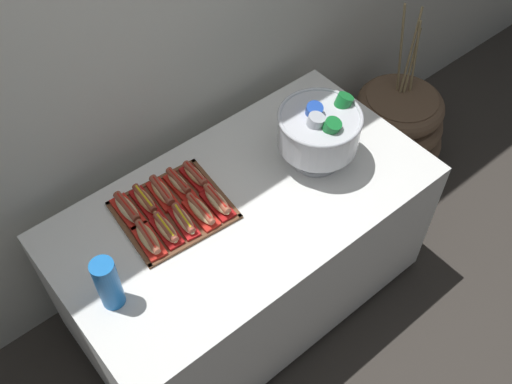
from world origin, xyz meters
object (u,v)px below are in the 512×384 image
at_px(hot_dog_7, 162,192).
at_px(hot_dog_6, 145,201).
at_px(buffet_table, 245,251).
at_px(hot_dog_9, 195,176).
at_px(floor_vase, 394,131).
at_px(punch_bowl, 319,130).
at_px(serving_tray, 174,211).
at_px(hot_dog_0, 148,239).
at_px(hot_dog_4, 217,202).
at_px(hot_dog_5, 127,209).
at_px(hot_dog_3, 201,211).
at_px(hot_dog_1, 166,229).
at_px(hot_dog_2, 184,220).
at_px(hot_dog_8, 179,183).
at_px(cup_stack, 108,284).

bearing_deg(hot_dog_7, hot_dog_6, 175.33).
xyz_separation_m(buffet_table, hot_dog_9, (-0.09, 0.20, 0.39)).
bearing_deg(floor_vase, hot_dog_7, 178.30).
relative_size(hot_dog_7, punch_bowl, 0.50).
distance_m(serving_tray, hot_dog_7, 0.09).
distance_m(hot_dog_0, hot_dog_4, 0.30).
bearing_deg(floor_vase, buffet_table, -171.77).
xyz_separation_m(hot_dog_7, hot_dog_9, (0.15, -0.01, -0.00)).
relative_size(hot_dog_5, hot_dog_6, 1.06).
bearing_deg(serving_tray, hot_dog_3, -52.40).
relative_size(hot_dog_0, hot_dog_4, 1.05).
height_order(hot_dog_0, hot_dog_3, same).
bearing_deg(hot_dog_5, buffet_table, -30.56).
xyz_separation_m(hot_dog_4, hot_dog_7, (-0.14, 0.18, -0.00)).
relative_size(hot_dog_7, hot_dog_9, 1.10).
bearing_deg(hot_dog_1, hot_dog_0, 175.33).
relative_size(floor_vase, hot_dog_2, 5.92).
bearing_deg(hot_dog_9, hot_dog_8, 175.33).
distance_m(hot_dog_8, punch_bowl, 0.59).
height_order(serving_tray, hot_dog_9, hot_dog_9).
height_order(floor_vase, hot_dog_3, floor_vase).
xyz_separation_m(hot_dog_1, hot_dog_6, (0.01, 0.16, 0.00)).
distance_m(hot_dog_3, hot_dog_4, 0.08).
xyz_separation_m(serving_tray, cup_stack, (-0.38, -0.19, 0.11)).
distance_m(buffet_table, hot_dog_0, 0.56).
relative_size(hot_dog_0, punch_bowl, 0.53).
relative_size(hot_dog_9, cup_stack, 0.69).
xyz_separation_m(hot_dog_2, hot_dog_7, (0.01, 0.16, 0.00)).
relative_size(buffet_table, hot_dog_3, 8.50).
bearing_deg(cup_stack, punch_bowl, 2.36).
relative_size(hot_dog_6, cup_stack, 0.76).
xyz_separation_m(buffet_table, hot_dog_1, (-0.32, 0.06, 0.39)).
bearing_deg(hot_dog_4, buffet_table, -21.23).
bearing_deg(cup_stack, hot_dog_8, 30.11).
xyz_separation_m(hot_dog_1, hot_dog_4, (0.22, -0.02, 0.00)).
bearing_deg(hot_dog_6, hot_dog_9, -4.67).
height_order(buffet_table, floor_vase, floor_vase).
xyz_separation_m(floor_vase, hot_dog_0, (-1.60, -0.11, 0.54)).
height_order(buffet_table, punch_bowl, punch_bowl).
xyz_separation_m(hot_dog_1, hot_dog_8, (0.16, 0.15, 0.00)).
bearing_deg(buffet_table, hot_dog_8, 127.63).
bearing_deg(serving_tray, hot_dog_9, 24.14).
height_order(floor_vase, hot_dog_7, floor_vase).
bearing_deg(hot_dog_6, hot_dog_2, -70.23).
xyz_separation_m(hot_dog_0, hot_dog_1, (0.07, -0.01, -0.00)).
xyz_separation_m(hot_dog_4, hot_dog_8, (-0.06, 0.17, -0.00)).
relative_size(hot_dog_8, cup_stack, 0.68).
height_order(floor_vase, hot_dog_2, floor_vase).
xyz_separation_m(hot_dog_3, hot_dog_7, (-0.06, 0.17, -0.00)).
distance_m(buffet_table, hot_dog_1, 0.51).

